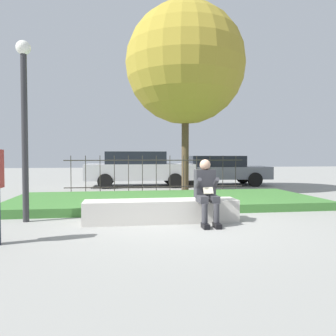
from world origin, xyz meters
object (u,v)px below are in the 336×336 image
object	(u,v)px
stone_bench	(161,212)
person_seated_reader	(206,189)
street_lamp	(24,110)
tree_behind_fence	(185,65)
car_parked_center	(139,168)
car_parked_right	(219,170)

from	to	relation	value
stone_bench	person_seated_reader	bearing A→B (deg)	-21.71
street_lamp	tree_behind_fence	world-z (taller)	tree_behind_fence
stone_bench	person_seated_reader	world-z (taller)	person_seated_reader
car_parked_center	tree_behind_fence	bearing A→B (deg)	-55.95
street_lamp	tree_behind_fence	distance (m)	6.73
stone_bench	tree_behind_fence	world-z (taller)	tree_behind_fence
car_parked_center	street_lamp	world-z (taller)	street_lamp
car_parked_right	tree_behind_fence	size ratio (longest dim) A/B	0.65
stone_bench	tree_behind_fence	xyz separation A→B (m)	(1.50, 5.16, 4.35)
person_seated_reader	car_parked_center	distance (m)	7.93
stone_bench	person_seated_reader	distance (m)	1.01
stone_bench	car_parked_center	bearing A→B (deg)	90.22
stone_bench	street_lamp	world-z (taller)	street_lamp
car_parked_right	street_lamp	distance (m)	9.63
person_seated_reader	car_parked_center	xyz separation A→B (m)	(-0.85, 7.88, 0.10)
person_seated_reader	car_parked_right	size ratio (longest dim) A/B	0.29
stone_bench	car_parked_right	size ratio (longest dim) A/B	0.70
car_parked_right	car_parked_center	size ratio (longest dim) A/B	0.95
person_seated_reader	stone_bench	bearing A→B (deg)	158.29
car_parked_center	tree_behind_fence	xyz separation A→B (m)	(1.53, -2.40, 3.77)
car_parked_right	person_seated_reader	bearing A→B (deg)	-104.78
street_lamp	car_parked_center	bearing A→B (deg)	69.86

